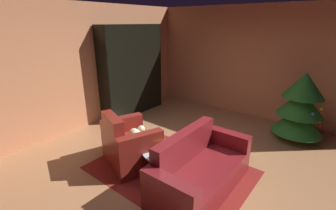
% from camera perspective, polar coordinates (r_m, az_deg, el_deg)
% --- Properties ---
extents(ground_plane, '(7.21, 7.21, 0.00)m').
position_cam_1_polar(ground_plane, '(4.17, 3.55, -14.43)').
color(ground_plane, '#B2784D').
extents(wall_back, '(5.59, 0.06, 2.73)m').
position_cam_1_polar(wall_back, '(6.28, 20.26, 9.54)').
color(wall_back, '#CD7F53').
rests_on(wall_back, ground).
extents(wall_left, '(0.06, 6.13, 2.73)m').
position_cam_1_polar(wall_left, '(5.60, -20.13, 8.48)').
color(wall_left, '#CD7F53').
rests_on(wall_left, ground).
extents(area_rug, '(2.49, 1.84, 0.01)m').
position_cam_1_polar(area_rug, '(4.06, 0.69, -15.40)').
color(area_rug, maroon).
rests_on(area_rug, ground).
extents(bookshelf_unit, '(0.40, 1.84, 2.27)m').
position_cam_1_polar(bookshelf_unit, '(6.25, -7.90, 8.39)').
color(bookshelf_unit, black).
rests_on(bookshelf_unit, ground).
extents(armchair_red, '(1.15, 1.04, 0.93)m').
position_cam_1_polar(armchair_red, '(4.12, -9.31, -9.69)').
color(armchair_red, maroon).
rests_on(armchair_red, ground).
extents(couch_red, '(0.80, 1.74, 0.85)m').
position_cam_1_polar(couch_red, '(3.57, 7.57, -15.54)').
color(couch_red, maroon).
rests_on(couch_red, ground).
extents(coffee_table, '(0.76, 0.76, 0.41)m').
position_cam_1_polar(coffee_table, '(3.81, -0.46, -11.37)').
color(coffee_table, black).
rests_on(coffee_table, ground).
extents(book_stack_on_table, '(0.21, 0.19, 0.12)m').
position_cam_1_polar(book_stack_on_table, '(3.74, -1.13, -10.28)').
color(book_stack_on_table, gray).
rests_on(book_stack_on_table, coffee_table).
extents(bottle_on_table, '(0.08, 0.08, 0.24)m').
position_cam_1_polar(bottle_on_table, '(3.83, -3.31, -9.01)').
color(bottle_on_table, '#1D5224').
rests_on(bottle_on_table, coffee_table).
extents(decorated_tree, '(0.98, 0.98, 1.42)m').
position_cam_1_polar(decorated_tree, '(5.42, 29.44, -0.22)').
color(decorated_tree, brown).
rests_on(decorated_tree, ground).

